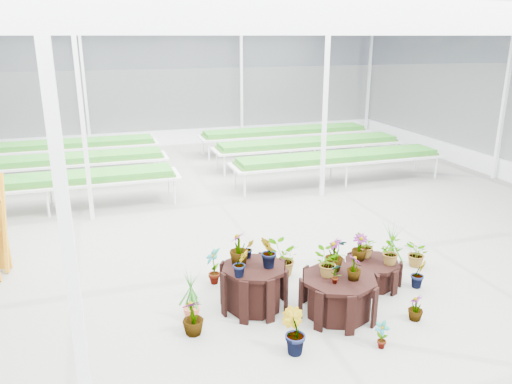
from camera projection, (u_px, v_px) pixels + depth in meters
name	position (u px, v px, depth m)	size (l,w,h in m)	color
ground_plane	(265.00, 274.00, 9.18)	(24.00, 24.00, 0.00)	gray
greenhouse_shell	(266.00, 155.00, 8.50)	(18.00, 24.00, 4.50)	white
steel_frame	(266.00, 155.00, 8.50)	(18.00, 24.00, 4.50)	silver
nursery_benches	(191.00, 162.00, 15.59)	(16.00, 7.00, 0.84)	silver
plinth_tall	(254.00, 287.00, 7.97)	(1.06, 1.06, 0.72)	black
plinth_mid	(339.00, 296.00, 7.78)	(1.21, 1.21, 0.64)	black
plinth_low	(371.00, 273.00, 8.74)	(0.99, 0.99, 0.44)	black
nursery_plants	(316.00, 265.00, 8.36)	(4.86, 2.96, 1.27)	#276E1F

